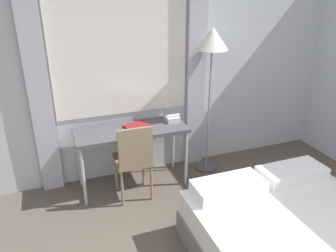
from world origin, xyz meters
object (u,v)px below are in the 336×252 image
Objects in this scene: book at (137,126)px; standing_lamp at (212,48)px; desk_chair at (134,157)px; telephone at (172,119)px; desk at (131,134)px.

standing_lamp is at bearing -0.20° from book.
desk_chair is at bearing -112.13° from book.
telephone is at bearing 29.92° from desk_chair.
desk_chair is 0.73m from telephone.
desk is 0.55m from telephone.
book reaches higher than desk.
desk_chair is at bearing -163.39° from standing_lamp.
standing_lamp is 10.33× the size of telephone.
desk_chair is at bearing -150.39° from telephone.
desk_chair is 1.57m from standing_lamp.
telephone is (0.53, 0.05, 0.10)m from desk.
book is at bearing -179.05° from telephone.
standing_lamp is 0.97m from telephone.
standing_lamp reaches higher than desk.
telephone reaches higher than desk.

